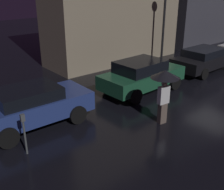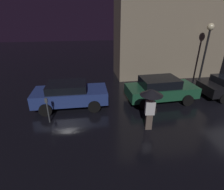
{
  "view_description": "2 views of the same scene",
  "coord_description": "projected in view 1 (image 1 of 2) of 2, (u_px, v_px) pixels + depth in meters",
  "views": [
    {
      "loc": [
        -13.31,
        -7.27,
        4.87
      ],
      "look_at": [
        -7.42,
        -0.1,
        1.03
      ],
      "focal_mm": 45.0,
      "sensor_mm": 36.0,
      "label": 1
    },
    {
      "loc": [
        -8.81,
        -7.81,
        4.85
      ],
      "look_at": [
        -7.62,
        -0.05,
        1.24
      ],
      "focal_mm": 28.0,
      "sensor_mm": 36.0,
      "label": 2
    }
  ],
  "objects": [
    {
      "name": "ground_plane",
      "position": [
        219.0,
        79.0,
        14.85
      ],
      "size": [
        60.0,
        60.0,
        0.0
      ],
      "primitive_type": "plane",
      "color": "black"
    },
    {
      "name": "pedestrian_with_umbrella",
      "position": [
        165.0,
        82.0,
        9.69
      ],
      "size": [
        1.0,
        1.0,
        2.01
      ],
      "rotation": [
        0.0,
        0.0,
        3.03
      ],
      "color": "#66564C",
      "rests_on": "ground"
    },
    {
      "name": "parked_car_blue",
      "position": [
        32.0,
        105.0,
        9.83
      ],
      "size": [
        4.11,
        1.97,
        1.45
      ],
      "rotation": [
        0.0,
        0.0,
        -0.01
      ],
      "color": "navy",
      "rests_on": "ground"
    },
    {
      "name": "street_lamp_near",
      "position": [
        165.0,
        9.0,
        16.48
      ],
      "size": [
        0.49,
        0.49,
        4.34
      ],
      "color": "black",
      "rests_on": "ground"
    },
    {
      "name": "parked_car_green",
      "position": [
        142.0,
        75.0,
        12.96
      ],
      "size": [
        4.24,
        1.99,
        1.47
      ],
      "rotation": [
        0.0,
        0.0,
        0.04
      ],
      "color": "#1E5638",
      "rests_on": "ground"
    },
    {
      "name": "parked_car_black",
      "position": [
        204.0,
        59.0,
        15.83
      ],
      "size": [
        4.29,
        1.95,
        1.32
      ],
      "rotation": [
        0.0,
        0.0,
        0.02
      ],
      "color": "black",
      "rests_on": "ground"
    },
    {
      "name": "parking_meter",
      "position": [
        24.0,
        130.0,
        8.15
      ],
      "size": [
        0.12,
        0.1,
        1.32
      ],
      "color": "#4C5154",
      "rests_on": "ground"
    }
  ]
}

